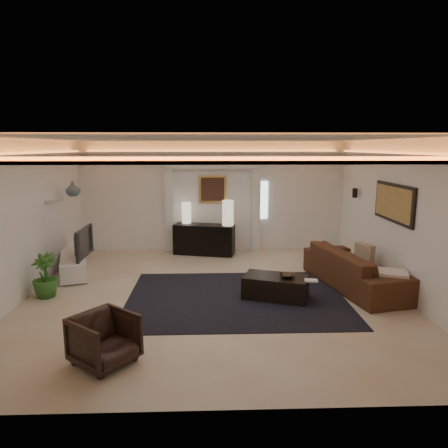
{
  "coord_description": "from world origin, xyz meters",
  "views": [
    {
      "loc": [
        -0.08,
        -7.44,
        2.78
      ],
      "look_at": [
        0.2,
        0.6,
        1.25
      ],
      "focal_mm": 33.0,
      "sensor_mm": 36.0,
      "label": 1
    }
  ],
  "objects_px": {
    "coffee_table": "(276,287)",
    "sofa": "(355,269)",
    "armchair": "(104,339)",
    "console": "(204,239)"
  },
  "relations": [
    {
      "from": "coffee_table",
      "to": "sofa",
      "type": "bearing_deg",
      "value": 37.37
    },
    {
      "from": "armchair",
      "to": "console",
      "type": "bearing_deg",
      "value": 26.62
    },
    {
      "from": "sofa",
      "to": "armchair",
      "type": "relative_size",
      "value": 3.58
    },
    {
      "from": "console",
      "to": "sofa",
      "type": "bearing_deg",
      "value": -27.86
    },
    {
      "from": "console",
      "to": "sofa",
      "type": "xyz_separation_m",
      "value": [
        3.03,
        -2.65,
        -0.02
      ]
    },
    {
      "from": "coffee_table",
      "to": "armchair",
      "type": "height_order",
      "value": "armchair"
    },
    {
      "from": "console",
      "to": "coffee_table",
      "type": "distance_m",
      "value": 3.48
    },
    {
      "from": "coffee_table",
      "to": "armchair",
      "type": "distance_m",
      "value": 3.42
    },
    {
      "from": "console",
      "to": "coffee_table",
      "type": "height_order",
      "value": "console"
    },
    {
      "from": "console",
      "to": "armchair",
      "type": "xyz_separation_m",
      "value": [
        -1.22,
        -5.44,
        -0.07
      ]
    }
  ]
}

